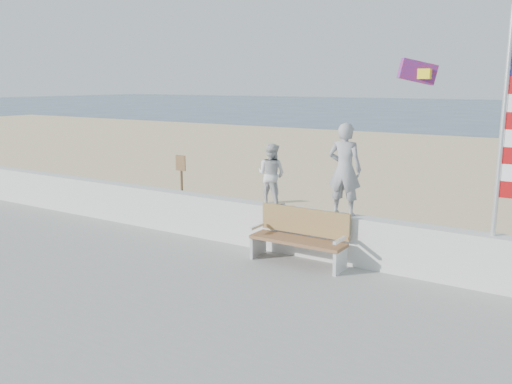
% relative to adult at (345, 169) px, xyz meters
% --- Properties ---
extents(ground, '(220.00, 220.00, 0.00)m').
position_rel_adult_xyz_m(ground, '(-1.97, -2.00, -1.92)').
color(ground, '#314963').
rests_on(ground, ground).
extents(sand, '(90.00, 40.00, 0.08)m').
position_rel_adult_xyz_m(sand, '(-1.97, 7.00, -1.88)').
color(sand, beige).
rests_on(sand, ground).
extents(seawall, '(30.00, 0.35, 0.90)m').
position_rel_adult_xyz_m(seawall, '(-1.97, 0.00, -1.29)').
color(seawall, silver).
rests_on(seawall, boardwalk).
extents(adult, '(0.64, 0.45, 1.69)m').
position_rel_adult_xyz_m(adult, '(0.00, 0.00, 0.00)').
color(adult, gray).
rests_on(adult, seawall).
extents(child, '(0.60, 0.47, 1.22)m').
position_rel_adult_xyz_m(child, '(-1.54, 0.00, -0.23)').
color(child, silver).
rests_on(child, seawall).
extents(bench, '(1.80, 0.57, 1.00)m').
position_rel_adult_xyz_m(bench, '(-0.65, -0.45, -1.24)').
color(bench, brown).
rests_on(bench, boardwalk).
extents(parafoil_kite, '(0.88, 0.70, 0.62)m').
position_rel_adult_xyz_m(parafoil_kite, '(0.16, 3.78, 1.77)').
color(parafoil_kite, red).
rests_on(parafoil_kite, ground).
extents(sign, '(0.32, 0.07, 1.46)m').
position_rel_adult_xyz_m(sign, '(-5.62, 2.12, -0.98)').
color(sign, brown).
rests_on(sign, sand).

